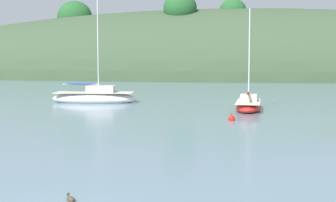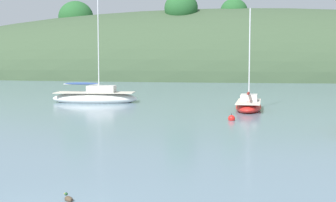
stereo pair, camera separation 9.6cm
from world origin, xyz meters
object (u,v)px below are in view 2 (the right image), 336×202
(sailboat_black_sloop, at_px, (249,105))
(sailboat_orange_cutter, at_px, (95,97))
(duck_lone_left, at_px, (69,199))
(mooring_buoy_inner, at_px, (232,118))

(sailboat_black_sloop, distance_m, sailboat_orange_cutter, 14.02)
(sailboat_orange_cutter, bearing_deg, duck_lone_left, -73.47)
(sailboat_black_sloop, bearing_deg, sailboat_orange_cutter, 162.09)
(sailboat_black_sloop, relative_size, sailboat_orange_cutter, 0.74)
(sailboat_orange_cutter, height_order, duck_lone_left, sailboat_orange_cutter)
(mooring_buoy_inner, xyz_separation_m, duck_lone_left, (-3.89, -17.67, -0.07))
(sailboat_black_sloop, xyz_separation_m, sailboat_orange_cutter, (-13.34, 4.31, 0.09))
(mooring_buoy_inner, height_order, duck_lone_left, mooring_buoy_inner)
(sailboat_black_sloop, distance_m, duck_lone_left, 24.37)
(sailboat_orange_cutter, xyz_separation_m, duck_lone_left, (8.36, -28.17, -0.40))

